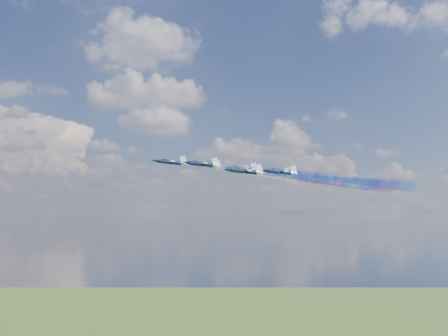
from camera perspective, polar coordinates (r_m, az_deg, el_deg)
name	(u,v)px	position (r m, az deg, el deg)	size (l,w,h in m)	color
jet_lead	(171,162)	(162.40, -6.23, 0.67)	(9.74, 12.17, 3.25)	black
trail_lead	(242,170)	(162.25, 2.16, -0.24)	(4.06, 37.05, 4.06)	white
jet_inner_left	(202,164)	(153.63, -2.59, 0.46)	(9.74, 12.17, 3.25)	black
trail_inner_left	(277,172)	(155.10, 6.23, -0.49)	(4.06, 37.05, 4.06)	blue
jet_inner_right	(206,166)	(173.11, -2.11, 0.23)	(9.74, 12.17, 3.25)	black
trail_inner_right	(273,173)	(174.57, 5.71, -0.61)	(4.06, 37.05, 4.06)	red
jet_outer_left	(245,171)	(143.35, 2.41, -0.39)	(9.74, 12.17, 3.25)	black
trail_outer_left	(325,180)	(147.02, 11.69, -1.38)	(4.06, 37.05, 4.06)	blue
jet_center_third	(241,169)	(162.44, 2.03, -0.12)	(9.74, 12.17, 3.25)	black
trail_center_third	(313,177)	(165.72, 10.26, -1.01)	(4.06, 37.05, 4.06)	white
jet_outer_right	(236,171)	(183.86, 1.39, -0.33)	(9.74, 12.17, 3.25)	black
trail_outer_right	(299,178)	(186.69, 8.69, -1.11)	(4.06, 37.05, 4.06)	red
jet_rear_left	(280,172)	(153.68, 6.54, -0.47)	(9.74, 12.17, 3.25)	black
trail_rear_left	(356,180)	(158.88, 15.05, -1.38)	(4.06, 37.05, 4.06)	blue
jet_rear_right	(275,174)	(173.38, 5.96, -0.65)	(9.74, 12.17, 3.25)	black
trail_rear_right	(342,181)	(178.16, 13.56, -1.46)	(4.06, 37.05, 4.06)	red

